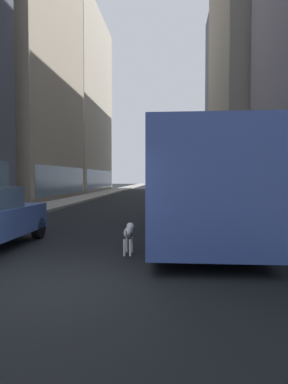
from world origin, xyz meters
TOP-DOWN VIEW (x-y plane):
  - ground_plane at (0.00, 35.00)m, footprint 120.00×120.00m
  - sidewalk_left at (-5.70, 35.00)m, footprint 2.40×110.00m
  - sidewalk_right at (5.70, 35.00)m, footprint 2.40×110.00m
  - building_left_mid at (-11.90, 24.34)m, footprint 8.86×14.50m
  - building_left_far at (-11.90, 41.04)m, footprint 8.63×17.65m
  - building_right_mid at (11.90, 26.79)m, footprint 11.78×14.30m
  - building_right_far at (11.90, 43.53)m, footprint 9.13×17.42m
  - transit_bus at (2.80, 6.40)m, footprint 2.78×11.53m
  - car_silver_sedan at (2.80, 36.30)m, footprint 1.90×4.17m
  - car_white_van at (2.80, 41.19)m, footprint 1.83×4.56m
  - dalmatian_dog at (0.96, 2.74)m, footprint 0.22×0.96m

SIDE VIEW (x-z plane):
  - ground_plane at x=0.00m, z-range 0.00..0.00m
  - sidewalk_left at x=-5.70m, z-range 0.00..0.15m
  - sidewalk_right at x=5.70m, z-range 0.00..0.15m
  - dalmatian_dog at x=0.96m, z-range 0.15..0.87m
  - car_silver_sedan at x=2.80m, z-range 0.01..1.63m
  - car_white_van at x=2.80m, z-range 0.01..1.63m
  - transit_bus at x=2.80m, z-range 0.25..3.30m
  - building_left_far at x=-11.90m, z-range -0.01..23.94m
  - building_right_mid at x=11.90m, z-range -0.01..24.04m
  - building_right_far at x=11.90m, z-range -0.01..26.31m
  - building_left_mid at x=-11.90m, z-range -0.01..31.74m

